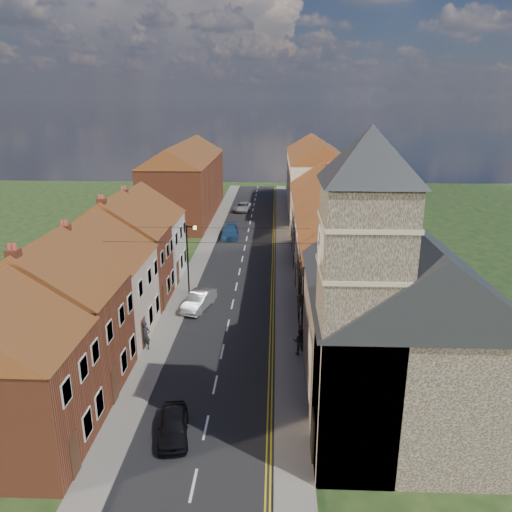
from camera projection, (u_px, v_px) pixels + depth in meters
The scene contains 24 objects.
ground at pixel (200, 454), 23.61m from camera, with size 160.00×160.00×0.00m, color #3F5524.
road at pixel (242, 259), 52.18m from camera, with size 7.00×90.00×0.02m, color black.
pavement_left at pixel (201, 258), 52.33m from camera, with size 1.80×90.00×0.12m, color gray.
pavement_right at pixel (284, 259), 51.99m from camera, with size 1.80×90.00×0.12m, color gray.
church at pixel (394, 315), 24.64m from camera, with size 11.25×14.25×15.20m.
cottage_r_tudor at pixel (360, 277), 33.99m from camera, with size 8.30×5.20×9.00m.
cottage_r_white_near at pixel (350, 253), 39.13m from camera, with size 8.30×6.00×9.00m.
cottage_r_cream_mid at pixel (341, 235), 44.27m from camera, with size 8.30×5.20×9.00m.
cottage_r_pink at pixel (335, 221), 49.42m from camera, with size 8.30×6.00×9.00m.
cottage_r_white_far at pixel (329, 209), 54.56m from camera, with size 8.30×5.20×9.00m.
cottage_r_cream_far at pixel (325, 200), 59.70m from camera, with size 8.30×6.00×9.00m.
cottage_l_cream at pixel (47, 315), 27.88m from camera, with size 8.30×6.30×9.10m.
cottage_l_white at pixel (88, 278), 34.02m from camera, with size 8.30×6.90×8.80m.
cottage_l_brick_mid at pixel (116, 250), 39.79m from camera, with size 8.30×5.70×9.10m.
cottage_l_pink at pixel (136, 233), 45.36m from camera, with size 8.30×6.30×8.80m.
block_right_far at pixel (316, 174), 74.03m from camera, with size 8.30×24.20×10.50m.
block_left_far at pixel (185, 179), 69.98m from camera, with size 8.30×24.20×10.50m.
lamppost at pixel (189, 255), 41.73m from camera, with size 0.88×0.15×6.00m.
car_near at pixel (173, 426), 24.68m from camera, with size 1.46×3.63×1.24m, color black.
car_mid at pixel (199, 300), 39.73m from camera, with size 1.49×4.28×1.41m, color #979B9E.
car_far at pixel (230, 232), 60.15m from camera, with size 1.97×4.85×1.41m, color navy.
car_distant at pixel (243, 207), 74.09m from camera, with size 2.08×4.52×1.26m, color silver.
pedestrian_left at pixel (145, 336), 33.01m from camera, with size 0.70×0.46×1.93m, color black.
pedestrian_right at pixel (300, 341), 32.33m from camera, with size 0.89×0.69×1.83m, color #2A2421.
Camera 1 is at (3.44, -19.53, 16.11)m, focal length 35.00 mm.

